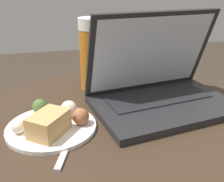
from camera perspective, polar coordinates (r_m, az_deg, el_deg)
name	(u,v)px	position (r m, az deg, el deg)	size (l,w,h in m)	color
table	(121,158)	(0.70, 1.87, -14.37)	(0.73, 0.73, 0.57)	#515156
laptop	(159,87)	(0.69, 10.29, 0.86)	(0.38, 0.29, 0.24)	#232326
beer_glass	(92,54)	(0.78, -4.36, 7.99)	(0.07, 0.07, 0.21)	#C6701E
snack_plate	(53,123)	(0.59, -12.79, -6.72)	(0.20, 0.20, 0.05)	white
fork	(70,138)	(0.56, -9.04, -10.15)	(0.07, 0.17, 0.00)	silver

